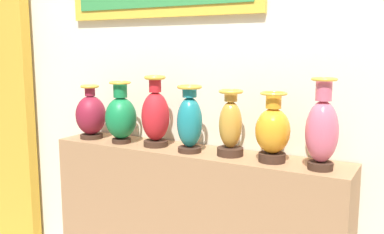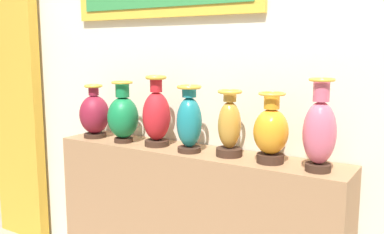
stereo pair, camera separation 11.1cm
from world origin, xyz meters
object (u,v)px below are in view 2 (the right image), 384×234
vase_emerald (123,116)px  vase_amber (271,132)px  vase_teal (189,121)px  vase_crimson (156,115)px  vase_rose (320,131)px  vase_ochre (229,126)px  vase_burgundy (94,114)px

vase_emerald → vase_amber: vase_emerald is taller
vase_teal → vase_amber: 0.47m
vase_crimson → vase_rose: size_ratio=0.95×
vase_ochre → vase_amber: bearing=-3.3°
vase_amber → vase_burgundy: bearing=-179.6°
vase_teal → vase_amber: (0.47, 0.02, -0.02)m
vase_burgundy → vase_crimson: bearing=1.8°
vase_burgundy → vase_emerald: vase_emerald is taller
vase_crimson → vase_rose: 0.96m
vase_crimson → vase_ochre: 0.47m
vase_amber → vase_teal: bearing=-177.2°
vase_ochre → vase_amber: (0.24, -0.01, -0.00)m
vase_emerald → vase_ochre: bearing=2.9°
vase_teal → vase_emerald: bearing=179.9°
vase_burgundy → vase_crimson: (0.48, 0.01, 0.03)m
vase_crimson → vase_teal: 0.25m
vase_burgundy → vase_rose: 1.44m
vase_crimson → vase_ochre: bearing=0.9°
vase_teal → vase_ochre: (0.23, 0.04, -0.01)m
vase_burgundy → vase_amber: size_ratio=0.96×
vase_burgundy → vase_rose: vase_rose is taller
vase_burgundy → vase_amber: 1.20m
vase_crimson → vase_emerald: bearing=-172.9°
vase_emerald → vase_ochre: 0.71m
vase_crimson → vase_ochre: (0.47, 0.01, -0.02)m
vase_burgundy → vase_teal: bearing=-1.1°
vase_teal → vase_rose: (0.71, -0.00, 0.02)m
vase_teal → vase_rose: bearing=-0.1°
vase_teal → vase_rose: 0.71m
vase_ochre → vase_rose: vase_rose is taller
vase_burgundy → vase_amber: bearing=0.4°
vase_amber → vase_rose: (0.25, -0.02, 0.03)m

